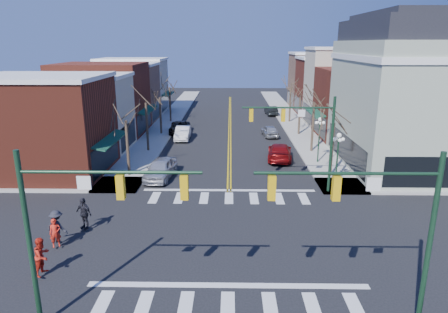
{
  "coord_description": "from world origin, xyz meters",
  "views": [
    {
      "loc": [
        0.08,
        -20.69,
        10.78
      ],
      "look_at": [
        -0.38,
        7.35,
        2.8
      ],
      "focal_mm": 32.0,
      "sensor_mm": 36.0,
      "label": 1
    }
  ],
  "objects_px": {
    "lamppost_midblock": "(319,132)",
    "car_right_far": "(271,111)",
    "car_right_mid": "(270,131)",
    "pedestrian_red_a": "(55,233)",
    "car_left_mid": "(183,133)",
    "pedestrian_red_b": "(42,256)",
    "lamppost_corner": "(338,151)",
    "pedestrian_dark_b": "(57,227)",
    "car_left_near": "(161,169)",
    "victorian_corner": "(419,92)",
    "pedestrian_dark_a": "(84,213)",
    "car_right_near": "(280,152)",
    "car_left_far": "(180,128)"
  },
  "relations": [
    {
      "from": "car_left_far",
      "to": "car_right_near",
      "type": "bearing_deg",
      "value": -48.99
    },
    {
      "from": "victorian_corner",
      "to": "lamppost_corner",
      "type": "relative_size",
      "value": 3.29
    },
    {
      "from": "car_left_mid",
      "to": "pedestrian_red_b",
      "type": "relative_size",
      "value": 2.42
    },
    {
      "from": "car_left_near",
      "to": "victorian_corner",
      "type": "bearing_deg",
      "value": 17.37
    },
    {
      "from": "lamppost_midblock",
      "to": "car_left_far",
      "type": "height_order",
      "value": "lamppost_midblock"
    },
    {
      "from": "pedestrian_red_a",
      "to": "pedestrian_dark_b",
      "type": "relative_size",
      "value": 0.85
    },
    {
      "from": "lamppost_corner",
      "to": "lamppost_midblock",
      "type": "relative_size",
      "value": 1.0
    },
    {
      "from": "pedestrian_red_a",
      "to": "pedestrian_dark_b",
      "type": "distance_m",
      "value": 0.47
    },
    {
      "from": "car_left_mid",
      "to": "pedestrian_dark_b",
      "type": "xyz_separation_m",
      "value": [
        -3.96,
        -25.32,
        0.35
      ]
    },
    {
      "from": "lamppost_corner",
      "to": "lamppost_midblock",
      "type": "bearing_deg",
      "value": 90.0
    },
    {
      "from": "lamppost_corner",
      "to": "pedestrian_red_b",
      "type": "bearing_deg",
      "value": -143.72
    },
    {
      "from": "lamppost_corner",
      "to": "pedestrian_dark_b",
      "type": "xyz_separation_m",
      "value": [
        -17.6,
        -9.41,
        -1.86
      ]
    },
    {
      "from": "lamppost_corner",
      "to": "car_right_near",
      "type": "bearing_deg",
      "value": 113.9
    },
    {
      "from": "car_left_near",
      "to": "pedestrian_dark_b",
      "type": "height_order",
      "value": "pedestrian_dark_b"
    },
    {
      "from": "lamppost_midblock",
      "to": "car_right_far",
      "type": "xyz_separation_m",
      "value": [
        -1.8,
        25.99,
        -2.26
      ]
    },
    {
      "from": "car_left_near",
      "to": "pedestrian_dark_a",
      "type": "bearing_deg",
      "value": -99.63
    },
    {
      "from": "car_left_mid",
      "to": "car_right_near",
      "type": "bearing_deg",
      "value": -39.54
    },
    {
      "from": "car_right_mid",
      "to": "pedestrian_red_a",
      "type": "relative_size",
      "value": 2.5
    },
    {
      "from": "car_right_far",
      "to": "pedestrian_dark_b",
      "type": "xyz_separation_m",
      "value": [
        -15.8,
        -41.91,
        0.4
      ]
    },
    {
      "from": "lamppost_corner",
      "to": "pedestrian_dark_b",
      "type": "bearing_deg",
      "value": -151.86
    },
    {
      "from": "lamppost_corner",
      "to": "pedestrian_red_a",
      "type": "height_order",
      "value": "lamppost_corner"
    },
    {
      "from": "victorian_corner",
      "to": "pedestrian_dark_a",
      "type": "relative_size",
      "value": 7.37
    },
    {
      "from": "victorian_corner",
      "to": "car_left_near",
      "type": "xyz_separation_m",
      "value": [
        -22.16,
        -3.99,
        -5.83
      ]
    },
    {
      "from": "car_left_mid",
      "to": "pedestrian_dark_a",
      "type": "distance_m",
      "value": 23.73
    },
    {
      "from": "victorian_corner",
      "to": "lamppost_corner",
      "type": "xyz_separation_m",
      "value": [
        -8.3,
        -6.0,
        -3.7
      ]
    },
    {
      "from": "lamppost_corner",
      "to": "car_right_near",
      "type": "height_order",
      "value": "lamppost_corner"
    },
    {
      "from": "pedestrian_red_b",
      "to": "pedestrian_dark_b",
      "type": "distance_m",
      "value": 3.13
    },
    {
      "from": "pedestrian_dark_b",
      "to": "pedestrian_red_b",
      "type": "bearing_deg",
      "value": 118.46
    },
    {
      "from": "lamppost_corner",
      "to": "car_right_near",
      "type": "relative_size",
      "value": 0.8
    },
    {
      "from": "car_left_near",
      "to": "car_right_near",
      "type": "distance_m",
      "value": 11.9
    },
    {
      "from": "victorian_corner",
      "to": "car_right_mid",
      "type": "bearing_deg",
      "value": 135.29
    },
    {
      "from": "lamppost_corner",
      "to": "car_right_mid",
      "type": "xyz_separation_m",
      "value": [
        -3.4,
        17.58,
        -2.28
      ]
    },
    {
      "from": "pedestrian_red_b",
      "to": "pedestrian_dark_a",
      "type": "bearing_deg",
      "value": 8.09
    },
    {
      "from": "car_left_near",
      "to": "car_right_near",
      "type": "height_order",
      "value": "car_left_near"
    },
    {
      "from": "lamppost_corner",
      "to": "pedestrian_dark_a",
      "type": "height_order",
      "value": "lamppost_corner"
    },
    {
      "from": "pedestrian_red_a",
      "to": "car_left_near",
      "type": "bearing_deg",
      "value": 46.73
    },
    {
      "from": "car_left_far",
      "to": "pedestrian_red_b",
      "type": "bearing_deg",
      "value": -97.47
    },
    {
      "from": "car_right_near",
      "to": "pedestrian_red_a",
      "type": "height_order",
      "value": "pedestrian_red_a"
    },
    {
      "from": "car_left_far",
      "to": "pedestrian_dark_b",
      "type": "distance_m",
      "value": 28.75
    },
    {
      "from": "car_right_mid",
      "to": "pedestrian_dark_a",
      "type": "bearing_deg",
      "value": 55.71
    },
    {
      "from": "lamppost_midblock",
      "to": "car_right_mid",
      "type": "height_order",
      "value": "lamppost_midblock"
    },
    {
      "from": "car_right_near",
      "to": "pedestrian_dark_b",
      "type": "xyz_separation_m",
      "value": [
        -14.2,
        -17.09,
        0.32
      ]
    },
    {
      "from": "car_left_near",
      "to": "car_right_near",
      "type": "relative_size",
      "value": 0.9
    },
    {
      "from": "car_right_mid",
      "to": "pedestrian_red_a",
      "type": "bearing_deg",
      "value": 56.42
    },
    {
      "from": "pedestrian_red_b",
      "to": "car_right_far",
      "type": "bearing_deg",
      "value": -7.74
    },
    {
      "from": "victorian_corner",
      "to": "car_right_near",
      "type": "bearing_deg",
      "value": 171.87
    },
    {
      "from": "car_left_mid",
      "to": "car_left_far",
      "type": "relative_size",
      "value": 0.88
    },
    {
      "from": "pedestrian_red_a",
      "to": "pedestrian_red_b",
      "type": "xyz_separation_m",
      "value": [
        0.51,
        -2.63,
        0.13
      ]
    },
    {
      "from": "car_left_near",
      "to": "car_left_far",
      "type": "bearing_deg",
      "value": 98.97
    },
    {
      "from": "car_left_mid",
      "to": "car_right_far",
      "type": "bearing_deg",
      "value": 53.73
    }
  ]
}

